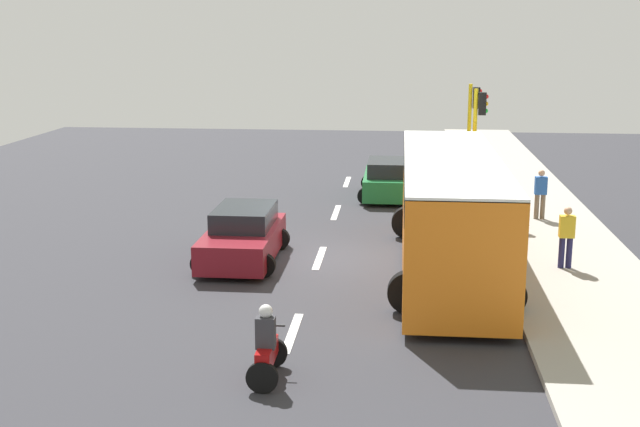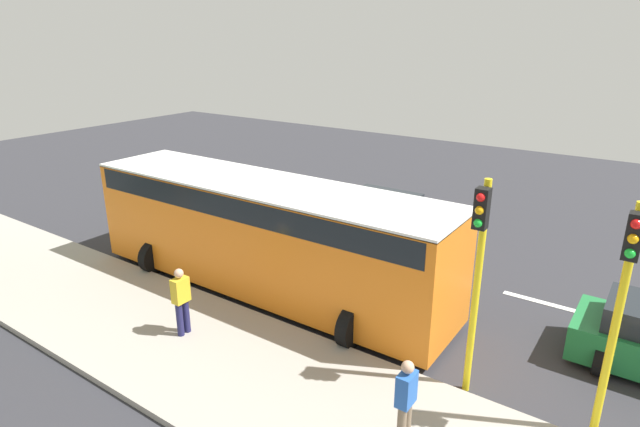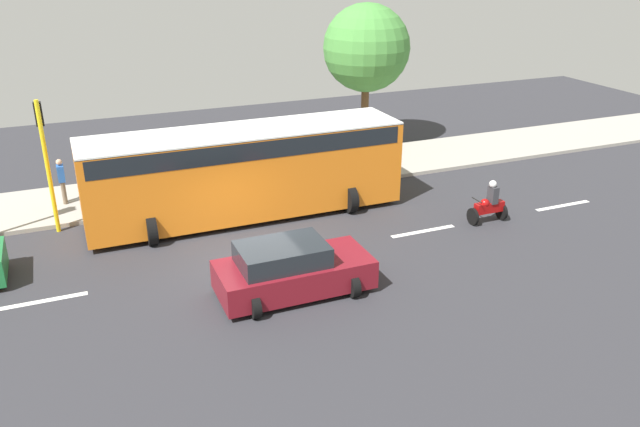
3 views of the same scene
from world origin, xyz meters
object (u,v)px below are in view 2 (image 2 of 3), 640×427
Objects in this scene: city_bus at (264,228)px; pedestrian_by_tree at (406,401)px; car_maroon at (377,214)px; pedestrian_near_signal at (181,299)px; traffic_light_corner at (478,261)px; motorcycle at (186,192)px; traffic_light_midblock at (622,295)px.

city_bus is 6.91m from pedestrian_by_tree.
city_bus is (5.77, -0.43, 1.13)m from car_maroon.
pedestrian_near_signal is (3.13, 0.09, -0.79)m from city_bus.
motorcycle is at bearing -109.77° from traffic_light_corner.
traffic_light_corner is at bearing -90.00° from traffic_light_midblock.
car_maroon is 0.95× the size of traffic_light_midblock.
traffic_light_midblock reaches higher than pedestrian_by_tree.
pedestrian_near_signal and pedestrian_by_tree have the same top height.
car_maroon is 10.70m from pedestrian_by_tree.
traffic_light_corner is (-2.16, 0.33, 1.87)m from pedestrian_by_tree.
car_maroon is at bearing 177.80° from pedestrian_near_signal.
pedestrian_by_tree is at bearing 62.21° from motorcycle.
city_bus is at bearing -178.43° from pedestrian_near_signal.
motorcycle is 0.91× the size of pedestrian_near_signal.
pedestrian_by_tree is (0.24, 5.89, 0.00)m from pedestrian_near_signal.
car_maroon is 2.79× the size of motorcycle.
pedestrian_near_signal is 1.00× the size of pedestrian_by_tree.
car_maroon is 5.89m from city_bus.
city_bus is 6.51× the size of pedestrian_by_tree.
city_bus is 2.44× the size of traffic_light_corner.
traffic_light_corner reaches higher than car_maroon.
motorcycle is 15.35m from pedestrian_by_tree.
traffic_light_corner is at bearing 107.10° from pedestrian_near_signal.
traffic_light_corner is (1.22, 6.31, 1.08)m from city_bus.
city_bus is at bearing -4.24° from car_maroon.
car_maroon is 0.95× the size of traffic_light_corner.
pedestrian_near_signal is (8.90, -0.34, 0.35)m from car_maroon.
motorcycle is 0.91× the size of pedestrian_by_tree.
pedestrian_near_signal is 8.99m from traffic_light_midblock.
motorcycle is 14.95m from traffic_light_corner.
traffic_light_midblock is (-1.91, 8.59, 1.87)m from pedestrian_near_signal.
city_bus is 8.57m from motorcycle.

